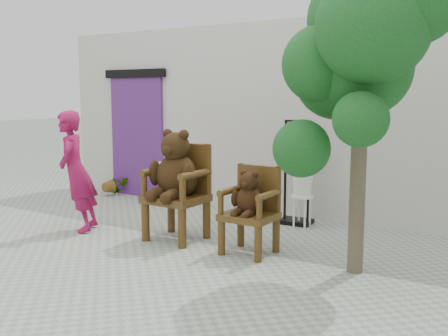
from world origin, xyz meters
name	(u,v)px	position (x,y,z in m)	size (l,w,h in m)	color
ground_plane	(184,258)	(0.00, 0.00, 0.00)	(60.00, 60.00, 0.00)	#999F8F
back_wall	(299,118)	(0.00, 3.10, 1.50)	(9.00, 1.00, 3.00)	beige
doorway	(137,133)	(-3.00, 2.58, 1.16)	(1.40, 0.11, 2.33)	#54256F
chair_big	(177,177)	(-0.56, 0.61, 0.83)	(0.71, 0.76, 1.44)	#3D270D
chair_small	(251,202)	(0.54, 0.61, 0.61)	(0.59, 0.54, 1.03)	#3D270D
person	(76,172)	(-1.99, 0.21, 0.83)	(0.60, 0.40, 1.66)	#961246
cafe_table	(170,178)	(-2.06, 2.35, 0.44)	(0.60, 0.60, 0.70)	white
display_stand	(297,184)	(0.39, 2.20, 0.58)	(0.47, 0.38, 1.51)	black
stool_bucket	(303,182)	(0.54, 2.08, 0.64)	(0.32, 0.32, 1.45)	white
tree	(361,45)	(1.84, 0.48, 2.36)	(1.75, 1.64, 3.19)	#423928
potted_plant	(114,184)	(-3.40, 2.35, 0.21)	(0.38, 0.33, 0.42)	#103A18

